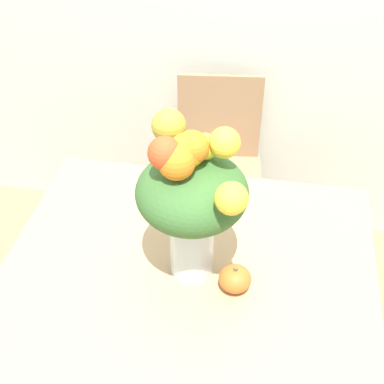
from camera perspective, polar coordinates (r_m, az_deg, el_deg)
name	(u,v)px	position (r m, az deg, el deg)	size (l,w,h in m)	color
dining_table	(185,299)	(1.79, -0.73, -11.32)	(1.21, 1.13, 0.75)	tan
flower_vase	(192,196)	(1.54, -0.03, -0.44)	(0.33, 0.33, 0.53)	silver
pumpkin	(235,279)	(1.67, 4.60, -9.22)	(0.10, 0.10, 0.09)	orange
dining_chair_near_window	(218,169)	(2.60, 2.75, 2.52)	(0.47, 0.47, 0.91)	#9E7A56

